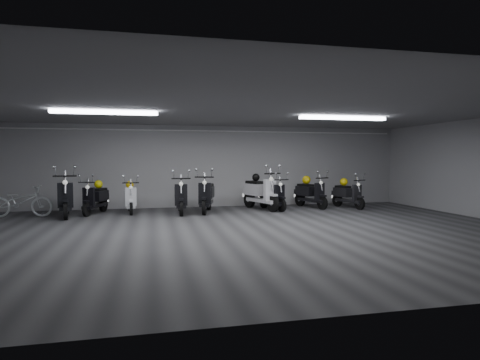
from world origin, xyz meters
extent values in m
cube|color=#343437|center=(0.00, 0.00, -0.01)|extent=(14.00, 10.00, 0.01)
cube|color=gray|center=(0.00, 0.00, 2.80)|extent=(14.00, 10.00, 0.01)
cube|color=#9E9DA0|center=(0.00, 5.00, 1.40)|extent=(14.00, 0.01, 2.80)
cube|color=#9E9DA0|center=(0.00, -5.00, 1.40)|extent=(14.00, 0.01, 2.80)
cube|color=white|center=(-3.00, 1.00, 2.74)|extent=(2.40, 0.18, 0.08)
cube|color=white|center=(3.00, 1.00, 2.74)|extent=(2.40, 0.18, 0.08)
cylinder|color=white|center=(0.00, 4.92, 2.62)|extent=(13.60, 0.05, 0.05)
imported|color=white|center=(-5.61, 3.63, 0.55)|extent=(1.75, 0.74, 1.11)
sphere|color=yellow|center=(4.46, 3.77, 0.88)|extent=(0.27, 0.27, 0.27)
sphere|color=yellow|center=(3.24, 4.11, 0.94)|extent=(0.29, 0.29, 0.29)
sphere|color=black|center=(1.42, 4.02, 1.05)|extent=(0.25, 0.25, 0.25)
sphere|color=yellow|center=(-3.56, 4.07, 0.89)|extent=(0.25, 0.25, 0.25)
sphere|color=yellow|center=(-2.63, 4.06, 0.86)|extent=(0.24, 0.24, 0.24)
camera|label=1|loc=(-1.96, -8.81, 1.66)|focal=30.01mm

